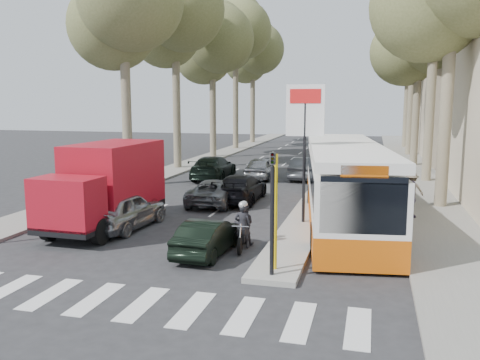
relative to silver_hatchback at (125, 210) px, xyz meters
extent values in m
plane|color=#28282B|center=(3.43, -2.69, -0.74)|extent=(120.00, 120.00, 0.00)
cube|color=gray|center=(12.03, 22.31, -0.68)|extent=(3.20, 70.00, 0.12)
cube|color=gray|center=(-4.57, 25.31, -0.68)|extent=(2.40, 64.00, 0.12)
cube|color=gray|center=(6.68, 8.31, -0.66)|extent=(1.50, 26.00, 0.16)
cylinder|color=yellow|center=(6.68, -3.69, 1.01)|extent=(0.10, 0.10, 3.50)
cylinder|color=yellow|center=(6.68, 2.31, 1.01)|extent=(0.10, 0.10, 3.50)
cylinder|color=yellow|center=(6.68, 8.31, 1.01)|extent=(0.10, 0.10, 3.50)
cylinder|color=black|center=(6.68, 2.31, 1.86)|extent=(0.12, 0.12, 5.20)
cube|color=white|center=(6.68, 2.31, 3.86)|extent=(1.50, 0.10, 2.00)
cube|color=red|center=(6.68, 2.25, 4.41)|extent=(1.20, 0.02, 0.55)
cylinder|color=black|center=(6.68, -4.19, 0.86)|extent=(0.12, 0.12, 3.20)
imported|color=black|center=(6.68, -4.19, 2.36)|extent=(0.16, 0.41, 1.00)
cylinder|color=#6B604C|center=(-4.57, 9.31, 3.46)|extent=(0.56, 0.56, 8.40)
sphere|color=brown|center=(-5.57, 9.91, 8.56)|extent=(5.20, 5.20, 5.20)
cylinder|color=#6B604C|center=(-4.67, 17.31, 3.74)|extent=(0.56, 0.56, 8.96)
sphere|color=brown|center=(-5.67, 17.91, 9.18)|extent=(5.20, 5.20, 5.20)
sphere|color=brown|center=(-3.77, 16.51, 10.46)|extent=(5.80, 5.80, 5.80)
cylinder|color=#6B604C|center=(-4.47, 25.31, 3.32)|extent=(0.56, 0.56, 8.12)
sphere|color=brown|center=(-5.47, 25.91, 8.25)|extent=(5.20, 5.20, 5.20)
sphere|color=brown|center=(-3.57, 24.51, 9.41)|extent=(5.80, 5.80, 5.80)
sphere|color=brown|center=(-4.27, 26.41, 10.57)|extent=(4.80, 4.80, 4.80)
cylinder|color=#6B604C|center=(-4.57, 33.31, 4.02)|extent=(0.56, 0.56, 9.52)
sphere|color=brown|center=(-5.57, 33.91, 9.80)|extent=(5.20, 5.20, 5.20)
sphere|color=brown|center=(-3.67, 32.51, 11.16)|extent=(5.80, 5.80, 5.80)
sphere|color=brown|center=(-4.37, 34.41, 12.52)|extent=(4.80, 4.80, 4.80)
cylinder|color=#6B604C|center=(-4.67, 41.31, 3.60)|extent=(0.56, 0.56, 8.68)
sphere|color=brown|center=(-5.67, 41.91, 8.87)|extent=(5.20, 5.20, 5.20)
sphere|color=brown|center=(-3.77, 40.51, 10.11)|extent=(5.80, 5.80, 5.80)
sphere|color=brown|center=(-4.47, 42.41, 11.35)|extent=(4.80, 4.80, 4.80)
cylinder|color=#6B604C|center=(12.43, 7.31, 3.46)|extent=(0.56, 0.56, 8.40)
sphere|color=brown|center=(11.43, 7.91, 8.56)|extent=(5.20, 5.20, 5.20)
cylinder|color=#6B604C|center=(12.53, 15.31, 3.88)|extent=(0.56, 0.56, 9.24)
sphere|color=brown|center=(11.53, 15.91, 9.49)|extent=(5.20, 5.20, 5.20)
cylinder|color=#6B604C|center=(12.33, 23.31, 3.18)|extent=(0.56, 0.56, 7.84)
sphere|color=brown|center=(11.33, 23.91, 7.94)|extent=(5.20, 5.20, 5.20)
sphere|color=brown|center=(13.23, 22.51, 9.06)|extent=(5.80, 5.80, 5.80)
sphere|color=brown|center=(12.53, 24.41, 10.18)|extent=(4.80, 4.80, 4.80)
cylinder|color=#6B604C|center=(12.43, 31.31, 3.74)|extent=(0.56, 0.56, 8.96)
sphere|color=brown|center=(11.43, 31.91, 9.18)|extent=(5.20, 5.20, 5.20)
sphere|color=brown|center=(13.33, 30.51, 10.46)|extent=(5.80, 5.80, 5.80)
sphere|color=brown|center=(12.63, 32.41, 11.74)|extent=(4.80, 4.80, 4.80)
cylinder|color=#6B604C|center=(12.53, 39.31, 3.46)|extent=(0.56, 0.56, 8.40)
sphere|color=brown|center=(11.53, 39.91, 8.56)|extent=(5.20, 5.20, 5.20)
sphere|color=brown|center=(13.43, 38.51, 9.76)|extent=(5.80, 5.80, 5.80)
sphere|color=brown|center=(12.73, 40.41, 10.96)|extent=(4.80, 4.80, 4.80)
imported|color=gray|center=(0.00, 0.00, 0.00)|extent=(2.04, 4.45, 1.48)
imported|color=black|center=(4.20, -2.32, -0.15)|extent=(1.42, 3.62, 1.17)
imported|color=#54585C|center=(1.98, 5.52, -0.13)|extent=(2.15, 4.44, 1.22)
imported|color=black|center=(3.00, 6.45, -0.06)|extent=(1.93, 4.71, 1.36)
imported|color=#9B9DA2|center=(2.33, 14.10, -0.03)|extent=(1.83, 4.23, 1.42)
imported|color=#494B50|center=(5.23, 14.57, -0.04)|extent=(1.85, 4.39, 1.41)
imported|color=black|center=(-0.57, 13.14, 0.00)|extent=(2.30, 5.22, 1.49)
cube|color=black|center=(-0.77, -0.14, -0.17)|extent=(2.44, 6.26, 0.26)
cylinder|color=black|center=(-1.85, -2.18, -0.28)|extent=(0.34, 0.94, 0.93)
cylinder|color=black|center=(0.21, -2.24, -0.28)|extent=(0.34, 0.94, 0.93)
cylinder|color=black|center=(-1.75, 1.74, -0.28)|extent=(0.34, 0.94, 0.93)
cylinder|color=black|center=(0.32, 1.69, -0.28)|extent=(0.34, 0.94, 0.93)
cube|color=maroon|center=(-0.83, -2.52, 0.76)|extent=(2.31, 1.51, 1.76)
cube|color=black|center=(-0.85, -3.19, 0.96)|extent=(2.07, 0.14, 0.93)
cube|color=maroon|center=(-0.74, 0.68, 1.27)|extent=(2.49, 4.40, 2.58)
cube|color=#D1570B|center=(8.23, 2.90, -0.14)|extent=(4.42, 12.79, 0.98)
cube|color=white|center=(8.23, 2.90, 1.17)|extent=(4.42, 12.79, 1.64)
cube|color=black|center=(8.23, 2.90, 1.49)|extent=(4.37, 12.30, 0.93)
cube|color=white|center=(8.23, 2.90, 2.37)|extent=(4.42, 12.79, 0.33)
cube|color=black|center=(9.09, -3.28, 1.33)|extent=(2.38, 0.39, 1.64)
cube|color=#D1570B|center=(9.09, -3.28, 2.29)|extent=(1.30, 0.24, 0.35)
cylinder|color=black|center=(7.56, -1.25, -0.25)|extent=(0.45, 1.08, 1.05)
cylinder|color=black|center=(10.02, -0.91, -0.25)|extent=(0.45, 1.08, 1.05)
cylinder|color=black|center=(6.49, 6.45, -0.25)|extent=(0.45, 1.08, 1.05)
cylinder|color=black|center=(8.95, 6.79, -0.25)|extent=(0.45, 1.08, 1.05)
cylinder|color=black|center=(5.22, -2.15, -0.45)|extent=(0.16, 0.58, 0.58)
cylinder|color=black|center=(5.06, -0.80, -0.45)|extent=(0.16, 0.58, 0.58)
cylinder|color=silver|center=(5.21, -2.08, -0.11)|extent=(0.10, 0.37, 0.72)
cube|color=black|center=(5.13, -1.43, -0.33)|extent=(0.28, 0.70, 0.27)
cube|color=black|center=(5.15, -1.61, -0.09)|extent=(0.32, 0.43, 0.20)
cube|color=black|center=(5.10, -1.16, -0.14)|extent=(0.32, 0.61, 0.11)
cylinder|color=silver|center=(5.20, -2.03, 0.18)|extent=(0.56, 0.10, 0.04)
imported|color=black|center=(5.13, -1.43, 0.06)|extent=(0.59, 0.42, 1.52)
imported|color=black|center=(5.09, -1.07, 0.02)|extent=(0.73, 0.46, 1.42)
sphere|color=#B2B2B7|center=(5.14, -1.47, 0.78)|extent=(0.25, 0.25, 0.25)
sphere|color=#B2B2B7|center=(5.09, -1.10, 0.72)|extent=(0.25, 0.25, 0.25)
imported|color=#3F314A|center=(10.95, 4.45, 0.16)|extent=(0.64, 0.99, 1.55)
imported|color=#62574A|center=(11.10, 6.69, 0.18)|extent=(1.08, 0.57, 1.61)
camera|label=1|loc=(9.30, -17.60, 4.22)|focal=38.00mm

